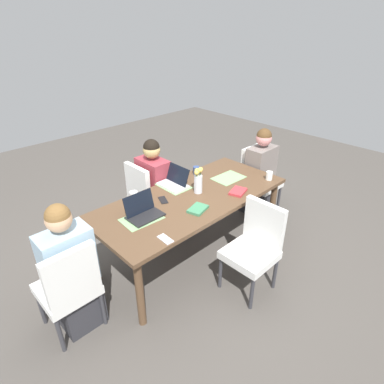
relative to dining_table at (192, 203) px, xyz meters
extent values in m
plane|color=#4C4742|center=(0.00, 0.00, -0.68)|extent=(10.00, 10.00, 0.00)
cube|color=brown|center=(0.00, 0.00, 0.06)|extent=(2.13, 0.93, 0.04)
cylinder|color=brown|center=(-0.99, -0.39, -0.32)|extent=(0.07, 0.07, 0.71)
cylinder|color=brown|center=(0.99, -0.39, -0.32)|extent=(0.07, 0.07, 0.71)
cylinder|color=brown|center=(-0.99, 0.39, -0.32)|extent=(0.07, 0.07, 0.71)
cylinder|color=brown|center=(0.99, 0.39, -0.32)|extent=(0.07, 0.07, 0.71)
cube|color=silver|center=(-0.03, -0.76, -0.27)|extent=(0.44, 0.44, 0.08)
cube|color=silver|center=(0.16, -0.76, 0.00)|extent=(0.06, 0.42, 0.45)
cylinder|color=#333338|center=(-0.22, -0.95, -0.49)|extent=(0.04, 0.04, 0.37)
cylinder|color=#333338|center=(-0.22, -0.57, -0.49)|extent=(0.04, 0.04, 0.37)
cylinder|color=#333338|center=(0.16, -0.95, -0.49)|extent=(0.04, 0.04, 0.37)
cylinder|color=#333338|center=(0.16, -0.57, -0.49)|extent=(0.04, 0.04, 0.37)
cube|color=#2D2D33|center=(-0.03, -0.70, -0.45)|extent=(0.36, 0.34, 0.45)
cube|color=#93333D|center=(-0.03, -0.70, 0.02)|extent=(0.24, 0.40, 0.50)
sphere|color=tan|center=(-0.03, -0.70, 0.39)|extent=(0.20, 0.20, 0.20)
sphere|color=black|center=(-0.03, -0.70, 0.42)|extent=(0.19, 0.19, 0.19)
cube|color=silver|center=(1.42, -0.03, -0.27)|extent=(0.44, 0.44, 0.08)
cube|color=silver|center=(1.42, 0.16, 0.00)|extent=(0.42, 0.06, 0.45)
cylinder|color=#333338|center=(1.61, -0.22, -0.49)|extent=(0.04, 0.04, 0.37)
cylinder|color=#333338|center=(1.23, -0.22, -0.49)|extent=(0.04, 0.04, 0.37)
cylinder|color=#333338|center=(1.61, 0.16, -0.49)|extent=(0.04, 0.04, 0.37)
cylinder|color=#333338|center=(1.23, 0.16, -0.49)|extent=(0.04, 0.04, 0.37)
cube|color=#2D2D33|center=(1.36, -0.03, -0.45)|extent=(0.34, 0.36, 0.45)
cube|color=#99B7CC|center=(1.36, -0.03, 0.02)|extent=(0.40, 0.24, 0.50)
sphere|color=#DBA87D|center=(1.36, -0.03, 0.39)|extent=(0.20, 0.20, 0.20)
sphere|color=brown|center=(1.36, -0.03, 0.42)|extent=(0.19, 0.19, 0.19)
cube|color=silver|center=(-1.36, -0.04, -0.27)|extent=(0.44, 0.44, 0.08)
cube|color=silver|center=(-1.36, -0.23, 0.00)|extent=(0.42, 0.06, 0.45)
cylinder|color=#333338|center=(-1.55, 0.15, -0.49)|extent=(0.04, 0.04, 0.37)
cylinder|color=#333338|center=(-1.17, 0.15, -0.49)|extent=(0.04, 0.04, 0.37)
cylinder|color=#333338|center=(-1.55, -0.23, -0.49)|extent=(0.04, 0.04, 0.37)
cylinder|color=#333338|center=(-1.17, -0.23, -0.49)|extent=(0.04, 0.04, 0.37)
cube|color=#2D2D33|center=(-1.30, -0.04, -0.45)|extent=(0.34, 0.36, 0.45)
cube|color=slate|center=(-1.30, -0.04, 0.02)|extent=(0.40, 0.24, 0.50)
sphere|color=#DE8C89|center=(-1.30, -0.04, 0.39)|extent=(0.20, 0.20, 0.20)
sphere|color=#51381E|center=(-1.30, -0.04, 0.42)|extent=(0.19, 0.19, 0.19)
cube|color=silver|center=(-0.02, 0.76, -0.27)|extent=(0.44, 0.44, 0.08)
cube|color=silver|center=(-0.21, 0.76, 0.00)|extent=(0.06, 0.42, 0.45)
cylinder|color=#333338|center=(0.17, 0.95, -0.49)|extent=(0.04, 0.04, 0.37)
cylinder|color=#333338|center=(0.17, 0.57, -0.49)|extent=(0.04, 0.04, 0.37)
cylinder|color=#333338|center=(-0.21, 0.95, -0.49)|extent=(0.04, 0.04, 0.37)
cylinder|color=#333338|center=(-0.21, 0.57, -0.49)|extent=(0.04, 0.04, 0.37)
cylinder|color=silver|center=(-0.11, -0.02, 0.18)|extent=(0.09, 0.09, 0.20)
sphere|color=gold|center=(-0.07, -0.01, 0.32)|extent=(0.05, 0.05, 0.05)
cylinder|color=#477A3D|center=(-0.07, -0.01, 0.30)|extent=(0.01, 0.01, 0.05)
sphere|color=gold|center=(-0.11, 0.01, 0.34)|extent=(0.05, 0.05, 0.05)
cylinder|color=#477A3D|center=(-0.11, 0.01, 0.31)|extent=(0.01, 0.01, 0.07)
sphere|color=gold|center=(-0.14, -0.02, 0.33)|extent=(0.05, 0.05, 0.05)
cylinder|color=#477A3D|center=(-0.14, -0.02, 0.30)|extent=(0.01, 0.01, 0.06)
sphere|color=gold|center=(-0.10, -0.03, 0.32)|extent=(0.05, 0.05, 0.05)
cylinder|color=#477A3D|center=(-0.10, -0.03, 0.30)|extent=(0.01, 0.01, 0.05)
cube|color=#7FAD70|center=(-0.01, -0.31, 0.08)|extent=(0.27, 0.36, 0.00)
cube|color=#7FAD70|center=(0.64, -0.01, 0.08)|extent=(0.38, 0.28, 0.00)
cube|color=#7FAD70|center=(-0.61, -0.02, 0.08)|extent=(0.37, 0.27, 0.00)
cube|color=silver|center=(-0.01, -0.32, 0.09)|extent=(0.22, 0.32, 0.02)
cube|color=black|center=(-0.09, -0.32, 0.19)|extent=(0.08, 0.31, 0.19)
cube|color=black|center=(0.59, -0.01, 0.09)|extent=(0.32, 0.22, 0.02)
cube|color=black|center=(0.59, -0.10, 0.19)|extent=(0.31, 0.05, 0.20)
cylinder|color=white|center=(-0.91, 0.33, 0.12)|extent=(0.07, 0.07, 0.10)
cylinder|color=#33477A|center=(-0.43, -0.36, 0.12)|extent=(0.08, 0.08, 0.09)
cylinder|color=white|center=(0.47, -0.37, 0.12)|extent=(0.09, 0.09, 0.08)
cube|color=#3D7F56|center=(0.15, 0.24, 0.09)|extent=(0.23, 0.19, 0.03)
cube|color=#B73338|center=(-0.41, 0.29, 0.09)|extent=(0.23, 0.19, 0.03)
cube|color=black|center=(0.27, -0.14, 0.08)|extent=(0.13, 0.17, 0.01)
cube|color=silver|center=(0.68, 0.38, 0.08)|extent=(0.08, 0.15, 0.01)
camera|label=1|loc=(2.03, 2.08, 1.70)|focal=29.80mm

